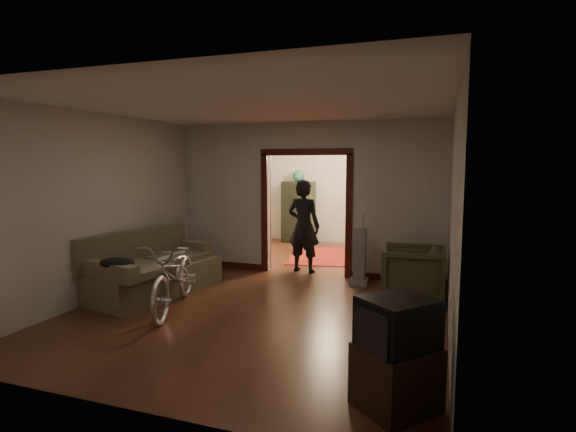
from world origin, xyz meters
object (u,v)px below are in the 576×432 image
at_px(bicycle, 175,275).
at_px(armchair, 413,273).
at_px(sofa, 154,262).
at_px(locker, 298,212).
at_px(person, 304,226).
at_px(desk, 390,234).

height_order(bicycle, armchair, bicycle).
xyz_separation_m(sofa, locker, (0.73, 5.17, 0.30)).
bearing_deg(person, armchair, 159.06).
height_order(armchair, locker, locker).
relative_size(person, desk, 1.81).
bearing_deg(desk, bicycle, -97.27).
xyz_separation_m(sofa, desk, (3.11, 5.08, -0.14)).
bearing_deg(person, locker, -62.13).
relative_size(person, locker, 1.10).
bearing_deg(armchair, locker, -144.64).
relative_size(sofa, armchair, 2.39).
bearing_deg(sofa, person, 60.76).
height_order(bicycle, locker, locker).
xyz_separation_m(sofa, bicycle, (0.76, -0.59, -0.00)).
bearing_deg(sofa, desk, 69.82).
xyz_separation_m(armchair, desk, (-0.79, 4.12, -0.05)).
bearing_deg(locker, sofa, -92.27).
xyz_separation_m(bicycle, armchair, (3.13, 1.55, -0.08)).
relative_size(sofa, person, 1.23).
height_order(sofa, desk, sofa).
distance_m(armchair, locker, 5.28).
distance_m(bicycle, desk, 6.14).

